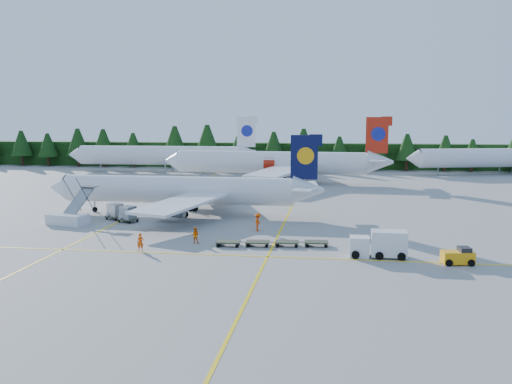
# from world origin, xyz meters

# --- Properties ---
(ground) EXTENTS (320.00, 320.00, 0.00)m
(ground) POSITION_xyz_m (0.00, 0.00, 0.00)
(ground) COLOR gray
(ground) RESTS_ON ground
(taxi_stripe_a) EXTENTS (0.25, 120.00, 0.01)m
(taxi_stripe_a) POSITION_xyz_m (-14.00, 20.00, 0.01)
(taxi_stripe_a) COLOR yellow
(taxi_stripe_a) RESTS_ON ground
(taxi_stripe_b) EXTENTS (0.25, 120.00, 0.01)m
(taxi_stripe_b) POSITION_xyz_m (6.00, 20.00, 0.01)
(taxi_stripe_b) COLOR yellow
(taxi_stripe_b) RESTS_ON ground
(taxi_stripe_cross) EXTENTS (80.00, 0.25, 0.01)m
(taxi_stripe_cross) POSITION_xyz_m (0.00, -6.00, 0.01)
(taxi_stripe_cross) COLOR yellow
(taxi_stripe_cross) RESTS_ON ground
(treeline_hedge) EXTENTS (220.00, 4.00, 6.00)m
(treeline_hedge) POSITION_xyz_m (0.00, 82.00, 3.00)
(treeline_hedge) COLOR black
(treeline_hedge) RESTS_ON ground
(airliner_navy) EXTENTS (35.89, 29.54, 10.44)m
(airliner_navy) POSITION_xyz_m (-8.98, 14.80, 3.14)
(airliner_navy) COLOR silver
(airliner_navy) RESTS_ON ground
(airliner_red) EXTENTS (42.95, 35.29, 12.48)m
(airliner_red) POSITION_xyz_m (-1.02, 51.27, 3.75)
(airliner_red) COLOR silver
(airliner_red) RESTS_ON ground
(airliner_far_left) EXTENTS (42.82, 5.21, 12.45)m
(airliner_far_left) POSITION_xyz_m (-28.47, 66.53, 3.90)
(airliner_far_left) COLOR silver
(airliner_far_left) RESTS_ON ground
(airliner_far_right) EXTENTS (40.44, 13.00, 11.96)m
(airliner_far_right) POSITION_xyz_m (45.39, 71.72, 3.75)
(airliner_far_right) COLOR silver
(airliner_far_right) RESTS_ON ground
(airstairs) EXTENTS (5.09, 6.91, 4.20)m
(airstairs) POSITION_xyz_m (-19.34, 6.51, 0.91)
(airstairs) COLOR silver
(airstairs) RESTS_ON ground
(service_truck) EXTENTS (5.14, 1.97, 2.47)m
(service_truck) POSITION_xyz_m (16.05, -4.69, 1.22)
(service_truck) COLOR white
(service_truck) RESTS_ON ground
(baggage_tug) EXTENTS (2.83, 1.77, 1.43)m
(baggage_tug) POSITION_xyz_m (22.80, -6.21, 0.70)
(baggage_tug) COLOR #FAA10D
(baggage_tug) RESTS_ON ground
(dolly_train) EXTENTS (11.06, 2.71, 0.14)m
(dolly_train) POSITION_xyz_m (5.96, -1.70, 0.44)
(dolly_train) COLOR #353C2B
(dolly_train) RESTS_ON ground
(uld_pair) EXTENTS (4.89, 3.96, 1.64)m
(uld_pair) POSITION_xyz_m (-13.89, 9.17, 1.11)
(uld_pair) COLOR #353C2B
(uld_pair) RESTS_ON ground
(crew_a) EXTENTS (0.71, 0.57, 1.71)m
(crew_a) POSITION_xyz_m (-6.33, -5.47, 0.86)
(crew_a) COLOR #DB4204
(crew_a) RESTS_ON ground
(crew_b) EXTENTS (0.86, 0.70, 1.66)m
(crew_b) POSITION_xyz_m (-1.95, -1.53, 0.83)
(crew_b) COLOR #FF6B05
(crew_b) RESTS_ON ground
(crew_c) EXTENTS (0.69, 0.91, 2.01)m
(crew_c) POSITION_xyz_m (3.52, 5.49, 1.00)
(crew_c) COLOR #EE4305
(crew_c) RESTS_ON ground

